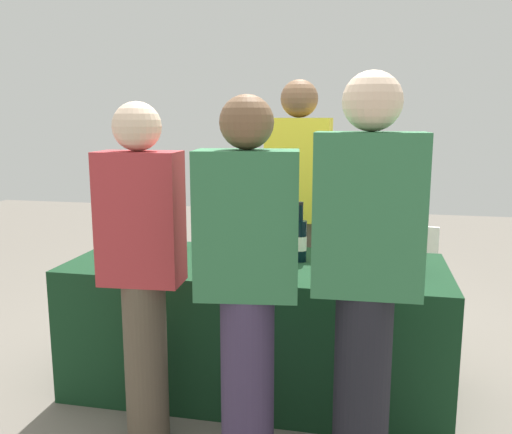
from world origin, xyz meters
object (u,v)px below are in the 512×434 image
object	(u,v)px
wine_bottle_2	(181,230)
wine_glass_1	(142,245)
wine_glass_3	(258,250)
wine_bottle_0	(125,231)
guest_1	(247,279)
wine_bottle_7	(390,242)
wine_bottle_1	(156,234)
wine_glass_0	(120,245)
server_pouring	(298,206)
menu_board	(396,277)
guest_0	(142,264)
wine_bottle_6	(345,238)
wine_glass_4	(278,253)
wine_glass_2	(235,249)
ice_bucket	(395,252)
wine_bottle_5	(300,240)
guest_2	(366,273)
wine_bottle_4	(260,236)
wine_bottle_3	(227,237)

from	to	relation	value
wine_bottle_2	wine_glass_1	world-z (taller)	wine_bottle_2
wine_glass_1	wine_glass_3	size ratio (longest dim) A/B	0.99
wine_bottle_0	guest_1	bearing A→B (deg)	-41.74
wine_bottle_2	wine_bottle_7	bearing A→B (deg)	-1.83
wine_bottle_1	wine_bottle_7	size ratio (longest dim) A/B	1.03
wine_glass_0	server_pouring	world-z (taller)	server_pouring
wine_bottle_2	guest_1	xyz separation A→B (m)	(0.62, -0.93, 0.02)
wine_bottle_0	menu_board	size ratio (longest dim) A/B	0.42
wine_bottle_0	wine_bottle_1	size ratio (longest dim) A/B	1.03
guest_0	menu_board	size ratio (longest dim) A/B	2.06
wine_bottle_6	wine_glass_4	size ratio (longest dim) A/B	2.41
wine_glass_1	wine_glass_2	bearing A→B (deg)	2.04
wine_bottle_7	wine_glass_0	world-z (taller)	wine_bottle_7
wine_bottle_1	ice_bucket	size ratio (longest dim) A/B	1.35
wine_glass_4	guest_0	xyz separation A→B (m)	(-0.53, -0.46, 0.04)
wine_bottle_6	wine_glass_0	xyz separation A→B (m)	(-1.20, -0.30, -0.03)
wine_bottle_2	ice_bucket	distance (m)	1.25
wine_glass_0	guest_1	distance (m)	1.04
wine_bottle_5	guest_1	bearing A→B (deg)	-98.30
wine_bottle_1	guest_2	xyz separation A→B (m)	(1.19, -0.80, 0.07)
wine_bottle_7	wine_glass_2	world-z (taller)	wine_bottle_7
wine_bottle_4	wine_bottle_7	bearing A→B (deg)	-0.97
wine_bottle_7	guest_2	size ratio (longest dim) A/B	0.18
wine_bottle_2	guest_0	bearing A→B (deg)	-82.00
wine_bottle_3	wine_bottle_6	xyz separation A→B (m)	(0.66, 0.04, 0.02)
wine_bottle_7	wine_glass_1	distance (m)	1.34
wine_bottle_3	guest_0	world-z (taller)	guest_0
wine_bottle_3	wine_bottle_2	bearing A→B (deg)	166.14
wine_glass_1	guest_0	bearing A→B (deg)	-66.43
wine_bottle_3	wine_glass_1	bearing A→B (deg)	-149.41
wine_glass_0	guest_0	xyz separation A→B (m)	(0.35, -0.50, 0.04)
wine_bottle_7	guest_0	distance (m)	1.35
wine_bottle_5	guest_0	distance (m)	0.93
wine_bottle_2	wine_bottle_5	size ratio (longest dim) A/B	0.97
server_pouring	wine_bottle_3	bearing A→B (deg)	54.40
wine_glass_4	guest_1	xyz separation A→B (m)	(-0.03, -0.56, 0.03)
wine_bottle_3	wine_glass_4	world-z (taller)	wine_bottle_3
wine_bottle_7	wine_glass_0	bearing A→B (deg)	-168.54
ice_bucket	menu_board	world-z (taller)	ice_bucket
ice_bucket	wine_bottle_1	bearing A→B (deg)	175.90
wine_bottle_3	wine_bottle_5	distance (m)	0.43
wine_bottle_1	wine_bottle_3	world-z (taller)	wine_bottle_1
wine_bottle_6	wine_bottle_0	bearing A→B (deg)	-176.39
wine_bottle_2	wine_bottle_6	bearing A→B (deg)	-2.09
wine_bottle_7	wine_glass_4	distance (m)	0.65
wine_bottle_5	menu_board	xyz separation A→B (m)	(0.57, 0.99, -0.46)
wine_glass_2	wine_bottle_3	bearing A→B (deg)	115.65
wine_bottle_4	guest_2	distance (m)	1.08
wine_glass_4	wine_bottle_7	bearing A→B (deg)	30.41
guest_1	guest_2	size ratio (longest dim) A/B	0.95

